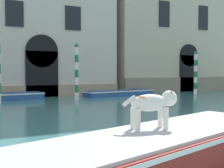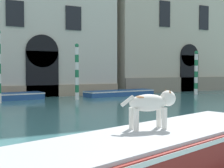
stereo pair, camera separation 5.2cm
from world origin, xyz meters
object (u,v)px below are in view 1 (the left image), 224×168
(boat_foreground, at_px, (143,152))
(boat_moored_far, at_px, (119,93))
(mooring_pole_0, at_px, (196,72))
(mooring_pole_1, at_px, (77,71))
(dog_on_deck, at_px, (153,103))

(boat_foreground, bearing_deg, boat_moored_far, 46.79)
(mooring_pole_0, xyz_separation_m, mooring_pole_1, (-9.54, 0.03, 0.09))
(mooring_pole_0, bearing_deg, dog_on_deck, -134.49)
(mooring_pole_0, relative_size, mooring_pole_1, 0.95)
(boat_foreground, bearing_deg, mooring_pole_0, 28.92)
(boat_foreground, distance_m, mooring_pole_0, 18.94)
(boat_foreground, xyz_separation_m, dog_on_deck, (0.49, 0.39, 0.83))
(boat_moored_far, bearing_deg, boat_foreground, -124.06)
(mooring_pole_1, bearing_deg, boat_foreground, -105.60)
(mooring_pole_0, height_order, mooring_pole_1, mooring_pole_1)
(dog_on_deck, height_order, mooring_pole_1, mooring_pole_1)
(dog_on_deck, relative_size, boat_moored_far, 0.21)
(mooring_pole_0, bearing_deg, boat_moored_far, 163.42)
(boat_foreground, height_order, boat_moored_far, boat_foreground)
(boat_foreground, bearing_deg, mooring_pole_1, 58.05)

